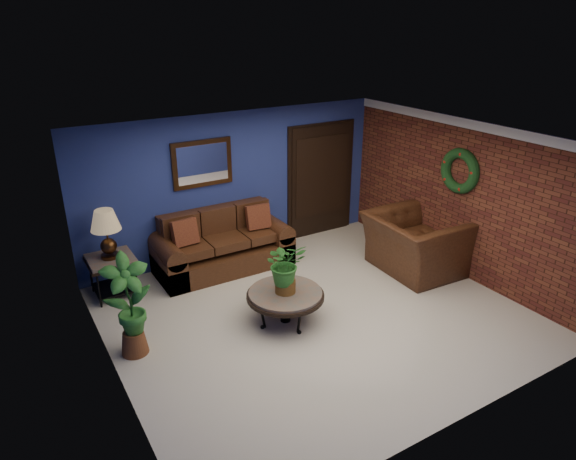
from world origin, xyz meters
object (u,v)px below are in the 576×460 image
side_chair (263,230)px  sofa (222,248)px  coffee_table (285,295)px  end_table (112,266)px  table_lamp (106,228)px  armchair (414,244)px

side_chair → sofa: bearing=-176.2°
coffee_table → end_table: 2.70m
end_table → side_chair: side_chair is taller
sofa → table_lamp: (-1.80, -0.03, 0.76)m
table_lamp → armchair: (4.45, -1.72, -0.62)m
side_chair → armchair: armchair is taller
side_chair → armchair: 2.56m
armchair → coffee_table: bearing=98.1°
table_lamp → side_chair: (2.61, 0.06, -0.61)m
table_lamp → armchair: 4.81m
end_table → sofa: bearing=1.1°
coffee_table → sofa: bearing=91.5°
coffee_table → table_lamp: table_lamp is taller
end_table → table_lamp: (-0.00, 0.00, 0.61)m
side_chair → armchair: (1.84, -1.79, -0.01)m
sofa → end_table: bearing=-178.9°
end_table → armchair: bearing=-21.2°
side_chair → table_lamp: bearing=-176.9°
end_table → armchair: (4.45, -1.72, -0.01)m
sofa → table_lamp: bearing=-178.9°
table_lamp → end_table: bearing=-26.6°
armchair → side_chair: bearing=48.6°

